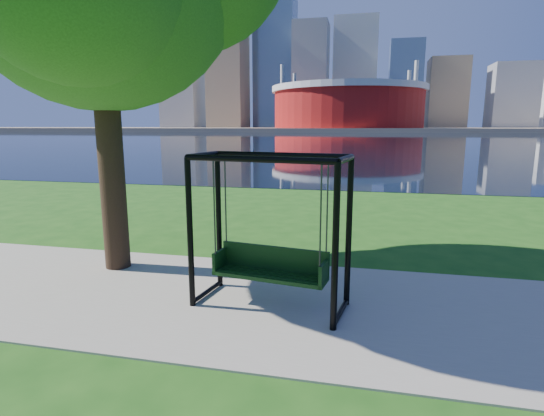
% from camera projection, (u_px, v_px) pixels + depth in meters
% --- Properties ---
extents(ground, '(900.00, 900.00, 0.00)m').
position_uv_depth(ground, '(287.00, 293.00, 7.27)').
color(ground, '#1E5114').
rests_on(ground, ground).
extents(path, '(120.00, 4.00, 0.03)m').
position_uv_depth(path, '(281.00, 304.00, 6.79)').
color(path, '#9E937F').
rests_on(path, ground).
extents(river, '(900.00, 180.00, 0.02)m').
position_uv_depth(river, '(362.00, 138.00, 105.03)').
color(river, black).
rests_on(river, ground).
extents(far_bank, '(900.00, 228.00, 2.00)m').
position_uv_depth(far_bank, '(366.00, 129.00, 300.37)').
color(far_bank, '#937F60').
rests_on(far_bank, ground).
extents(stadium, '(83.00, 83.00, 32.00)m').
position_uv_depth(stadium, '(348.00, 105.00, 231.95)').
color(stadium, maroon).
rests_on(stadium, far_bank).
extents(skyline, '(392.00, 66.00, 96.50)m').
position_uv_depth(skyline, '(362.00, 80.00, 307.52)').
color(skyline, gray).
rests_on(skyline, far_bank).
extents(swing, '(2.48, 1.36, 2.41)m').
position_uv_depth(swing, '(270.00, 235.00, 6.53)').
color(swing, black).
rests_on(swing, ground).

